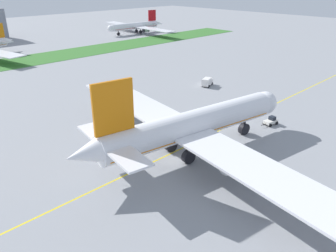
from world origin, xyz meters
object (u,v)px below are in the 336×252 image
object	(u,v)px
ground_crew_wingwalker_port	(261,178)
parked_airliner_far_outer	(136,26)
airliner_foreground	(190,126)
service_truck_fuel_bowser	(207,82)
pushback_tug	(271,121)

from	to	relation	value
ground_crew_wingwalker_port	parked_airliner_far_outer	size ratio (longest dim) A/B	0.02
airliner_foreground	service_truck_fuel_bowser	size ratio (longest dim) A/B	13.77
parked_airliner_far_outer	service_truck_fuel_bowser	bearing A→B (deg)	-118.07
airliner_foreground	parked_airliner_far_outer	distance (m)	172.43
ground_crew_wingwalker_port	service_truck_fuel_bowser	world-z (taller)	service_truck_fuel_bowser
pushback_tug	ground_crew_wingwalker_port	size ratio (longest dim) A/B	3.43
airliner_foreground	service_truck_fuel_bowser	world-z (taller)	airliner_foreground
service_truck_fuel_bowser	parked_airliner_far_outer	world-z (taller)	parked_airliner_far_outer
pushback_tug	parked_airliner_far_outer	xyz separation A→B (m)	(73.90, 144.56, 3.90)
ground_crew_wingwalker_port	service_truck_fuel_bowser	bearing A→B (deg)	48.87
service_truck_fuel_bowser	airliner_foreground	bearing A→B (deg)	-144.94
pushback_tug	parked_airliner_far_outer	bearing A→B (deg)	62.92
pushback_tug	ground_crew_wingwalker_port	bearing A→B (deg)	-153.62
ground_crew_wingwalker_port	service_truck_fuel_bowser	size ratio (longest dim) A/B	0.27
airliner_foreground	pushback_tug	distance (m)	27.31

